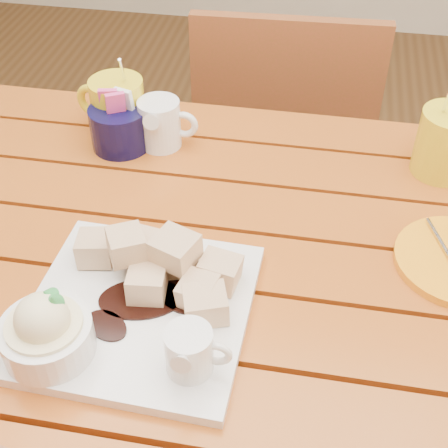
% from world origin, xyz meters
% --- Properties ---
extents(table, '(1.20, 0.79, 0.75)m').
position_xyz_m(table, '(0.00, 0.00, 0.64)').
color(table, '#A94915').
rests_on(table, ground).
extents(dessert_plate, '(0.28, 0.28, 0.11)m').
position_xyz_m(dessert_plate, '(-0.05, -0.14, 0.78)').
color(dessert_plate, white).
rests_on(dessert_plate, table).
extents(coffee_mug_left, '(0.13, 0.09, 0.15)m').
position_xyz_m(coffee_mug_left, '(-0.19, 0.27, 0.80)').
color(coffee_mug_left, yellow).
rests_on(coffee_mug_left, table).
extents(cream_pitcher, '(0.10, 0.08, 0.09)m').
position_xyz_m(cream_pitcher, '(-0.10, 0.25, 0.79)').
color(cream_pitcher, white).
rests_on(cream_pitcher, table).
extents(sugar_caddy, '(0.10, 0.10, 0.11)m').
position_xyz_m(sugar_caddy, '(-0.17, 0.24, 0.79)').
color(sugar_caddy, black).
rests_on(sugar_caddy, table).
extents(chair_far, '(0.42, 0.42, 0.85)m').
position_xyz_m(chair_far, '(0.07, 0.68, 0.48)').
color(chair_far, brown).
rests_on(chair_far, ground).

